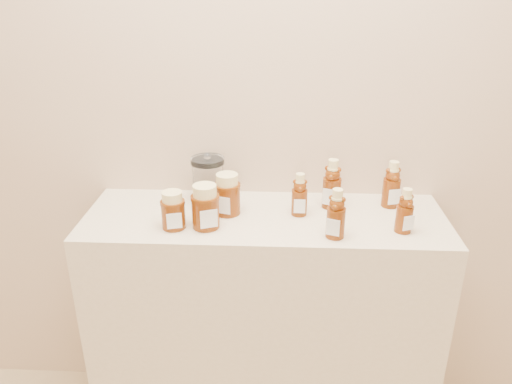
# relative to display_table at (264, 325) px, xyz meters

# --- Properties ---
(wall_back) EXTENTS (3.50, 0.02, 2.70)m
(wall_back) POSITION_rel_display_table_xyz_m (0.00, 0.20, 0.90)
(wall_back) COLOR tan
(wall_back) RESTS_ON ground
(display_table) EXTENTS (1.20, 0.40, 0.90)m
(display_table) POSITION_rel_display_table_xyz_m (0.00, 0.00, 0.00)
(display_table) COLOR beige
(display_table) RESTS_ON ground
(bear_bottle_back_left) EXTENTS (0.06, 0.06, 0.16)m
(bear_bottle_back_left) POSITION_rel_display_table_xyz_m (0.11, 0.02, 0.53)
(bear_bottle_back_left) COLOR #562006
(bear_bottle_back_left) RESTS_ON display_table
(bear_bottle_back_mid) EXTENTS (0.09, 0.09, 0.19)m
(bear_bottle_back_mid) POSITION_rel_display_table_xyz_m (0.22, 0.08, 0.55)
(bear_bottle_back_mid) COLOR #562006
(bear_bottle_back_mid) RESTS_ON display_table
(bear_bottle_back_right) EXTENTS (0.08, 0.08, 0.18)m
(bear_bottle_back_right) POSITION_rel_display_table_xyz_m (0.43, 0.10, 0.54)
(bear_bottle_back_right) COLOR #562006
(bear_bottle_back_right) RESTS_ON display_table
(bear_bottle_front_left) EXTENTS (0.08, 0.08, 0.18)m
(bear_bottle_front_left) POSITION_rel_display_table_xyz_m (0.22, -0.13, 0.54)
(bear_bottle_front_left) COLOR #562006
(bear_bottle_front_left) RESTS_ON display_table
(bear_bottle_front_right) EXTENTS (0.07, 0.07, 0.16)m
(bear_bottle_front_right) POSITION_rel_display_table_xyz_m (0.43, -0.09, 0.53)
(bear_bottle_front_right) COLOR #562006
(bear_bottle_front_right) RESTS_ON display_table
(honey_jar_left) EXTENTS (0.10, 0.10, 0.12)m
(honey_jar_left) POSITION_rel_display_table_xyz_m (-0.28, -0.09, 0.51)
(honey_jar_left) COLOR #562006
(honey_jar_left) RESTS_ON display_table
(honey_jar_back) EXTENTS (0.11, 0.11, 0.14)m
(honey_jar_back) POSITION_rel_display_table_xyz_m (-0.12, 0.02, 0.52)
(honey_jar_back) COLOR #562006
(honey_jar_back) RESTS_ON display_table
(honey_jar_front) EXTENTS (0.12, 0.12, 0.14)m
(honey_jar_front) POSITION_rel_display_table_xyz_m (-0.18, -0.08, 0.52)
(honey_jar_front) COLOR #562006
(honey_jar_front) RESTS_ON display_table
(glass_canister) EXTENTS (0.15, 0.15, 0.18)m
(glass_canister) POSITION_rel_display_table_xyz_m (-0.20, 0.10, 0.54)
(glass_canister) COLOR white
(glass_canister) RESTS_ON display_table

